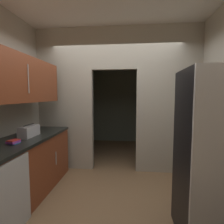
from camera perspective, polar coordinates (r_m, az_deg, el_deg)
The scene contains 10 objects.
ground at distance 2.80m, azimuth -1.21°, elevation -27.59°, with size 20.00×20.00×0.00m, color brown.
kitchen_overhead_slab at distance 3.05m, azimuth -0.27°, elevation 31.61°, with size 3.61×6.50×0.06m, color silver.
kitchen_partition at distance 3.60m, azimuth 1.44°, elevation 5.25°, with size 3.21×0.12×2.84m.
adjoining_room_shell at distance 5.27m, azimuth 2.83°, elevation 4.16°, with size 3.21×2.43×2.84m.
refrigerator at distance 2.19m, azimuth 31.23°, elevation -12.24°, with size 0.79×0.71×1.78m.
lower_cabinet_run at distance 3.02m, azimuth -27.03°, elevation -16.13°, with size 0.67×2.18×0.90m.
dishwasher at distance 2.40m, azimuth -28.59°, elevation -22.73°, with size 0.02×0.56×0.84m.
upper_cabinet_counterside at distance 2.83m, azimuth -28.13°, elevation 9.22°, with size 0.36×1.96×0.65m.
boombox at distance 3.03m, azimuth -24.83°, elevation -5.56°, with size 0.17×0.37×0.19m.
book_stack at distance 2.69m, azimuth -28.75°, elevation -8.26°, with size 0.13×0.16×0.05m.
Camera 1 is at (0.30, -2.34, 1.52)m, focal length 28.84 mm.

